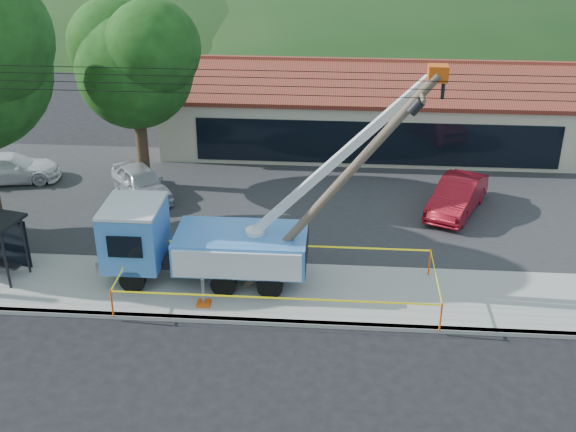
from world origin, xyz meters
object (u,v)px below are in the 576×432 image
(leaning_pole, at_px, (344,178))
(utility_truck, at_px, (201,241))
(car_white, at_px, (13,183))
(car_silver, at_px, (143,199))
(car_red, at_px, (455,214))

(leaning_pole, bearing_deg, utility_truck, 175.85)
(car_white, bearing_deg, leaning_pole, -130.41)
(car_silver, distance_m, car_red, 14.22)
(utility_truck, xyz_separation_m, car_red, (10.11, 6.54, -1.72))
(car_red, bearing_deg, car_silver, -157.68)
(car_red, bearing_deg, utility_truck, -122.80)
(leaning_pole, height_order, car_silver, leaning_pole)
(car_silver, height_order, car_red, car_red)
(car_silver, relative_size, car_white, 0.91)
(leaning_pole, bearing_deg, car_silver, 141.15)
(utility_truck, height_order, leaning_pole, utility_truck)
(utility_truck, distance_m, car_red, 12.16)
(car_silver, bearing_deg, leaning_pole, -75.42)
(leaning_pole, xyz_separation_m, car_white, (-15.95, 8.75, -4.51))
(car_silver, xyz_separation_m, car_white, (-6.76, 1.35, 0.00))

